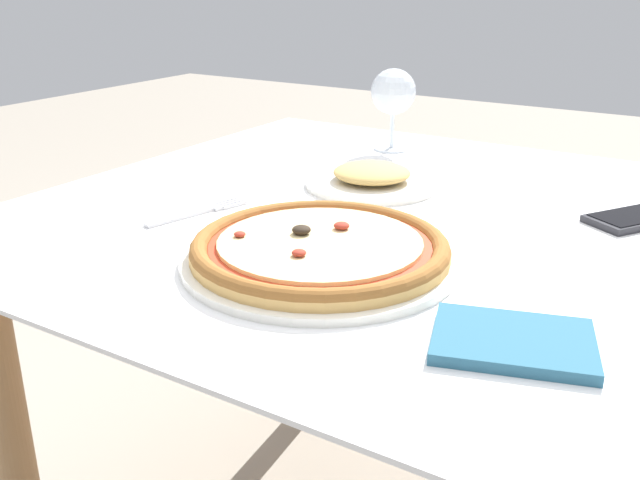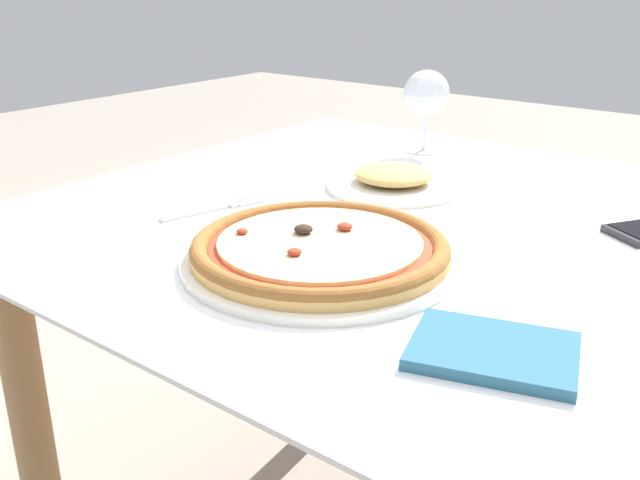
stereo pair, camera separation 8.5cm
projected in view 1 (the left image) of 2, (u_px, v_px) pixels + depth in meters
The scene contains 7 objects.
dining_table at pixel (455, 281), 1.02m from camera, with size 1.27×1.01×0.73m.
pizza_plate at pixel (320, 250), 0.86m from camera, with size 0.34×0.34×0.04m.
fork at pixel (200, 212), 1.04m from camera, with size 0.06×0.17×0.00m.
wine_glass_far_left at pixel (393, 93), 1.37m from camera, with size 0.09×0.09×0.16m.
cell_phone at pixel (637, 218), 1.01m from camera, with size 0.14×0.16×0.01m.
side_plate at pixel (372, 178), 1.16m from camera, with size 0.22×0.22×0.04m.
napkin_folded at pixel (513, 341), 0.67m from camera, with size 0.18×0.15×0.01m.
Camera 1 is at (0.33, -0.90, 1.06)m, focal length 40.00 mm.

